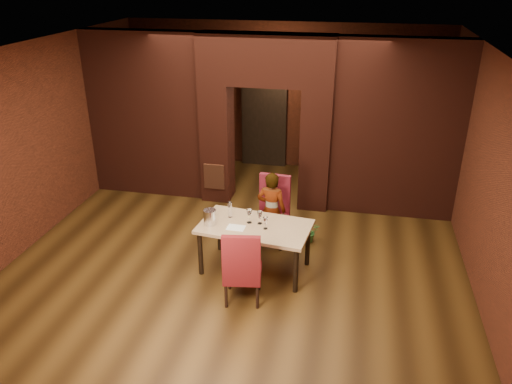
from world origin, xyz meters
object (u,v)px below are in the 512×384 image
at_px(chair_far, 271,212).
at_px(person_seated, 271,210).
at_px(dining_table, 255,247).
at_px(wine_bucket, 210,217).
at_px(water_bottle, 230,209).
at_px(wine_glass_b, 260,217).
at_px(chair_near, 243,264).
at_px(wine_glass_a, 249,216).
at_px(wine_glass_c, 265,223).
at_px(potted_plant, 309,231).

distance_m(chair_far, person_seated, 0.15).
distance_m(dining_table, wine_bucket, 0.83).
xyz_separation_m(wine_bucket, water_bottle, (0.23, 0.28, 0.01)).
xyz_separation_m(person_seated, wine_glass_b, (-0.06, -0.67, 0.21)).
height_order(chair_near, wine_glass_b, chair_near).
bearing_deg(wine_glass_a, person_seated, 72.39).
xyz_separation_m(dining_table, wine_glass_a, (-0.10, 0.06, 0.49)).
distance_m(chair_far, wine_glass_a, 0.87).
bearing_deg(wine_glass_a, wine_glass_c, -25.88).
bearing_deg(potted_plant, water_bottle, -144.03).
height_order(dining_table, person_seated, person_seated).
distance_m(chair_far, water_bottle, 0.92).
xyz_separation_m(chair_far, wine_glass_b, (-0.04, -0.79, 0.29)).
distance_m(wine_glass_b, potted_plant, 1.32).
relative_size(wine_glass_b, water_bottle, 0.77).
xyz_separation_m(person_seated, wine_bucket, (-0.77, -0.84, 0.22)).
xyz_separation_m(person_seated, wine_glass_c, (0.06, -0.81, 0.20)).
relative_size(chair_near, wine_glass_c, 5.95).
relative_size(chair_far, wine_bucket, 4.90).
distance_m(wine_glass_b, water_bottle, 0.50).
xyz_separation_m(dining_table, wine_bucket, (-0.66, -0.10, 0.50)).
relative_size(person_seated, water_bottle, 5.02).
bearing_deg(water_bottle, wine_bucket, -130.00).
xyz_separation_m(chair_near, wine_glass_c, (0.18, 0.69, 0.30)).
distance_m(person_seated, water_bottle, 0.82).
bearing_deg(chair_near, wine_glass_c, -113.69).
xyz_separation_m(dining_table, water_bottle, (-0.42, 0.18, 0.51)).
height_order(chair_far, wine_glass_a, chair_far).
bearing_deg(potted_plant, person_seated, -156.26).
xyz_separation_m(dining_table, potted_plant, (0.71, 1.01, -0.19)).
bearing_deg(water_bottle, wine_glass_c, -22.50).
bearing_deg(person_seated, potted_plant, -150.73).
height_order(person_seated, potted_plant, person_seated).
bearing_deg(wine_bucket, dining_table, 8.54).
xyz_separation_m(dining_table, chair_far, (0.10, 0.86, 0.19)).
bearing_deg(chair_far, chair_near, -89.57).
bearing_deg(wine_glass_a, wine_bucket, -163.78).
relative_size(chair_far, wine_glass_b, 5.67).
height_order(dining_table, wine_glass_a, wine_glass_a).
bearing_deg(wine_glass_c, wine_glass_a, 154.12).
height_order(person_seated, wine_bucket, person_seated).
relative_size(person_seated, wine_glass_a, 6.08).
bearing_deg(wine_glass_c, water_bottle, 157.50).
xyz_separation_m(person_seated, potted_plant, (0.60, 0.26, -0.46)).
height_order(chair_near, wine_bucket, chair_near).
height_order(wine_glass_a, wine_bucket, wine_bucket).
height_order(wine_glass_c, water_bottle, water_bottle).
bearing_deg(person_seated, water_bottle, 51.71).
xyz_separation_m(chair_near, wine_bucket, (-0.65, 0.66, 0.32)).
xyz_separation_m(dining_table, wine_glass_c, (0.17, -0.07, 0.48)).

